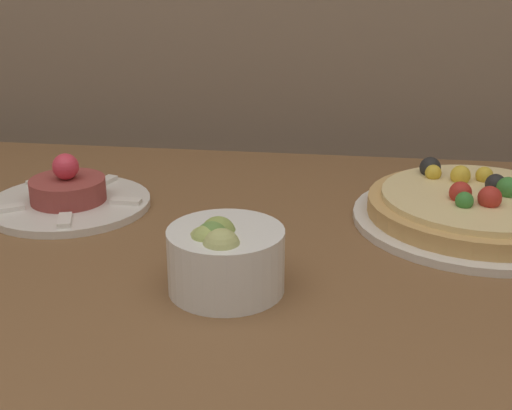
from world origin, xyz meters
The scene contains 4 objects.
dining_table centered at (0.00, 0.38, 0.68)m, with size 1.29×0.75×0.79m.
pizza_plate centered at (0.34, 0.48, 0.81)m, with size 0.31×0.31×0.06m.
tartare_plate centered at (-0.19, 0.46, 0.81)m, with size 0.21×0.21×0.07m.
small_bowl centered at (0.06, 0.26, 0.83)m, with size 0.12×0.12×0.08m.
Camera 1 is at (0.18, -0.38, 1.13)m, focal length 50.00 mm.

